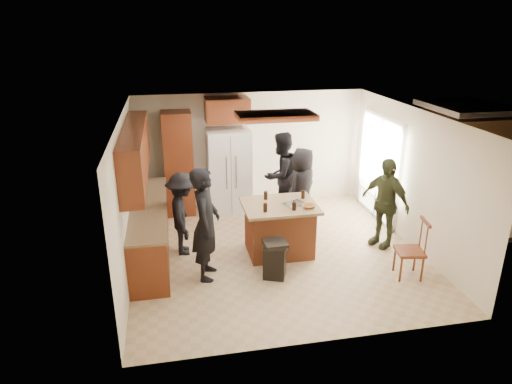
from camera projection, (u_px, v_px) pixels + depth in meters
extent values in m
plane|color=tan|center=(276.00, 252.00, 8.23)|extent=(5.00, 5.00, 0.00)
plane|color=white|center=(279.00, 114.00, 7.35)|extent=(5.00, 5.00, 0.00)
plane|color=beige|center=(251.00, 149.00, 10.09)|extent=(5.00, 0.00, 5.00)
plane|color=beige|center=(326.00, 257.00, 5.50)|extent=(5.00, 0.00, 5.00)
plane|color=beige|center=(126.00, 197.00, 7.34)|extent=(0.00, 5.00, 5.00)
plane|color=beige|center=(412.00, 178.00, 8.24)|extent=(0.00, 5.00, 5.00)
cube|color=white|center=(380.00, 169.00, 9.41)|extent=(0.02, 1.60, 2.10)
cube|color=white|center=(379.00, 169.00, 9.41)|extent=(0.08, 1.72, 2.10)
cube|color=maroon|center=(276.00, 116.00, 7.56)|extent=(1.30, 0.70, 0.10)
cube|color=white|center=(276.00, 119.00, 7.58)|extent=(1.10, 0.50, 0.02)
cube|color=olive|center=(440.00, 212.00, 10.07)|extent=(3.00, 3.00, 0.10)
cube|color=#593319|center=(459.00, 157.00, 10.38)|extent=(1.40, 1.60, 2.00)
imported|color=black|center=(206.00, 224.00, 7.15)|extent=(0.62, 0.76, 1.85)
imported|color=black|center=(281.00, 175.00, 9.46)|extent=(1.04, 0.95, 1.82)
imported|color=black|center=(302.00, 188.00, 9.05)|extent=(0.94, 0.90, 1.62)
imported|color=#353B22|center=(385.00, 203.00, 8.23)|extent=(0.91, 1.10, 1.68)
imported|color=black|center=(183.00, 214.00, 7.97)|extent=(0.46, 0.97, 1.50)
cube|color=maroon|center=(150.00, 231.00, 8.05)|extent=(0.60, 3.00, 0.88)
cube|color=#846B4C|center=(148.00, 207.00, 7.89)|extent=(0.64, 3.00, 0.04)
cube|color=maroon|center=(135.00, 153.00, 7.52)|extent=(0.35, 3.00, 0.85)
cube|color=maroon|center=(179.00, 164.00, 9.58)|extent=(0.60, 0.60, 2.20)
cube|color=maroon|center=(227.00, 110.00, 9.38)|extent=(0.90, 0.60, 0.50)
cube|color=white|center=(229.00, 171.00, 9.76)|extent=(0.90, 0.72, 1.80)
cube|color=gray|center=(231.00, 176.00, 9.43)|extent=(0.01, 0.01, 1.71)
cylinder|color=silver|center=(227.00, 173.00, 9.36)|extent=(0.02, 0.02, 0.70)
cylinder|color=silver|center=(236.00, 172.00, 9.39)|extent=(0.02, 0.02, 0.70)
cube|color=#AC522C|center=(279.00, 230.00, 8.08)|extent=(1.10, 0.85, 0.88)
cube|color=#917553|center=(280.00, 206.00, 7.92)|extent=(1.28, 1.03, 0.05)
cube|color=silver|center=(294.00, 204.00, 7.91)|extent=(0.44, 0.39, 0.02)
imported|color=brown|center=(309.00, 206.00, 7.75)|extent=(0.22, 0.22, 0.05)
cylinder|color=black|center=(265.00, 208.00, 7.57)|extent=(0.07, 0.07, 0.15)
cylinder|color=black|center=(266.00, 195.00, 8.11)|extent=(0.07, 0.07, 0.15)
cylinder|color=black|center=(303.00, 194.00, 8.16)|extent=(0.07, 0.07, 0.15)
cylinder|color=black|center=(294.00, 206.00, 7.64)|extent=(0.07, 0.07, 0.15)
cube|color=black|center=(275.00, 261.00, 7.37)|extent=(0.44, 0.44, 0.55)
cube|color=black|center=(275.00, 244.00, 7.26)|extent=(0.37, 0.37, 0.08)
cube|color=maroon|center=(410.00, 251.00, 7.31)|extent=(0.49, 0.49, 0.05)
cylinder|color=maroon|center=(401.00, 269.00, 7.23)|extent=(0.04, 0.04, 0.44)
cylinder|color=maroon|center=(422.00, 269.00, 7.23)|extent=(0.04, 0.04, 0.44)
cylinder|color=maroon|center=(394.00, 259.00, 7.54)|extent=(0.04, 0.04, 0.44)
cylinder|color=maroon|center=(415.00, 259.00, 7.55)|extent=(0.04, 0.04, 0.44)
cube|color=maroon|center=(426.00, 222.00, 7.13)|extent=(0.11, 0.40, 0.05)
cylinder|color=maroon|center=(426.00, 240.00, 7.10)|extent=(0.03, 0.03, 0.50)
cylinder|color=maroon|center=(421.00, 233.00, 7.33)|extent=(0.03, 0.03, 0.50)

